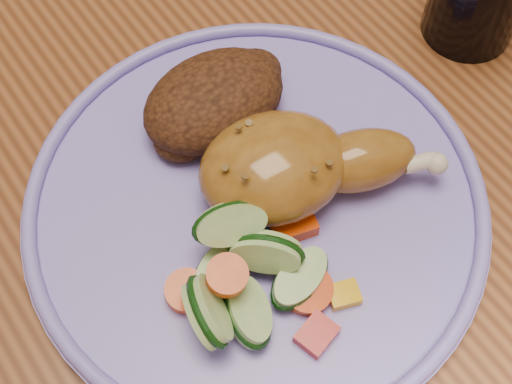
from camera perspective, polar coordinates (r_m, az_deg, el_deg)
ground at (r=1.24m, az=0.78°, el=-10.87°), size 4.00×4.00×0.00m
dining_table at (r=0.64m, az=1.50°, el=8.00°), size 0.90×1.40×0.75m
plate at (r=0.48m, az=0.00°, el=-1.22°), size 0.31×0.31×0.01m
plate_rim at (r=0.47m, az=0.00°, el=-0.59°), size 0.31×0.31×0.01m
chicken_leg at (r=0.46m, az=3.14°, el=2.11°), size 0.16×0.11×0.05m
rice_pilaf at (r=0.50m, az=-3.21°, el=7.37°), size 0.11×0.08×0.05m
vegetable_pile at (r=0.43m, az=-0.59°, el=-6.82°), size 0.11×0.12×0.05m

